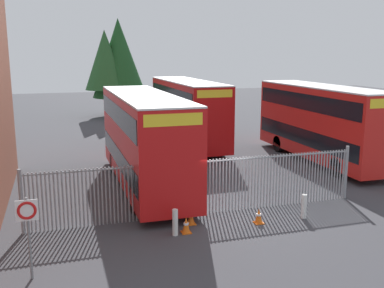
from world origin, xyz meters
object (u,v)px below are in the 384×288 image
at_px(traffic_cone_near_kerb, 191,217).
at_px(speed_limit_sign_post, 28,220).
at_px(double_decker_bus_behind_fence_right, 188,110).
at_px(traffic_cone_mid_forecourt, 259,216).
at_px(traffic_cone_by_gate, 186,225).
at_px(double_decker_bus_behind_fence_left, 321,120).
at_px(bollard_near_left, 175,222).
at_px(bollard_center_front, 304,206).
at_px(double_decker_bus_near_gate, 144,137).

bearing_deg(traffic_cone_near_kerb, speed_limit_sign_post, -154.66).
xyz_separation_m(double_decker_bus_behind_fence_right, traffic_cone_mid_forecourt, (-1.63, -14.80, -2.13)).
height_order(traffic_cone_by_gate, speed_limit_sign_post, speed_limit_sign_post).
distance_m(double_decker_bus_behind_fence_left, double_decker_bus_behind_fence_right, 9.16).
relative_size(bollard_near_left, bollard_center_front, 1.00).
bearing_deg(traffic_cone_near_kerb, double_decker_bus_behind_fence_left, 35.65).
bearing_deg(traffic_cone_near_kerb, bollard_near_left, -135.59).
bearing_deg(double_decker_bus_behind_fence_right, double_decker_bus_behind_fence_left, -48.50).
bearing_deg(double_decker_bus_behind_fence_left, double_decker_bus_behind_fence_right, 131.50).
distance_m(double_decker_bus_behind_fence_right, traffic_cone_mid_forecourt, 15.04).
relative_size(traffic_cone_mid_forecourt, speed_limit_sign_post, 0.25).
bearing_deg(double_decker_bus_behind_fence_left, traffic_cone_near_kerb, -144.35).
relative_size(double_decker_bus_near_gate, bollard_center_front, 11.38).
relative_size(double_decker_bus_behind_fence_left, double_decker_bus_behind_fence_right, 1.00).
relative_size(bollard_near_left, traffic_cone_by_gate, 1.61).
relative_size(double_decker_bus_behind_fence_right, traffic_cone_mid_forecourt, 18.32).
distance_m(bollard_center_front, traffic_cone_by_gate, 4.76).
distance_m(bollard_near_left, speed_limit_sign_post, 5.18).
relative_size(double_decker_bus_behind_fence_right, traffic_cone_by_gate, 18.32).
bearing_deg(traffic_cone_mid_forecourt, speed_limit_sign_post, -166.24).
height_order(double_decker_bus_behind_fence_right, traffic_cone_near_kerb, double_decker_bus_behind_fence_right).
height_order(double_decker_bus_near_gate, traffic_cone_near_kerb, double_decker_bus_near_gate).
height_order(bollard_center_front, traffic_cone_by_gate, bollard_center_front).
relative_size(bollard_center_front, traffic_cone_mid_forecourt, 1.61).
bearing_deg(double_decker_bus_near_gate, traffic_cone_by_gate, -87.17).
bearing_deg(traffic_cone_near_kerb, traffic_cone_by_gate, -118.97).
bearing_deg(double_decker_bus_behind_fence_right, bollard_near_left, -108.20).
bearing_deg(double_decker_bus_behind_fence_right, speed_limit_sign_post, -119.81).
distance_m(double_decker_bus_behind_fence_right, traffic_cone_near_kerb, 14.88).
distance_m(bollard_near_left, traffic_cone_near_kerb, 1.17).
height_order(double_decker_bus_behind_fence_left, speed_limit_sign_post, double_decker_bus_behind_fence_left).
relative_size(double_decker_bus_behind_fence_right, bollard_center_front, 11.38).
xyz_separation_m(double_decker_bus_behind_fence_right, bollard_center_front, (0.27, -14.81, -1.95)).
distance_m(double_decker_bus_near_gate, traffic_cone_near_kerb, 5.66).
relative_size(double_decker_bus_behind_fence_left, speed_limit_sign_post, 4.50).
distance_m(traffic_cone_by_gate, speed_limit_sign_post, 5.64).
bearing_deg(double_decker_bus_behind_fence_left, bollard_near_left, -143.62).
height_order(traffic_cone_by_gate, traffic_cone_near_kerb, same).
xyz_separation_m(double_decker_bus_near_gate, bollard_near_left, (-0.13, -6.00, -1.95)).
relative_size(bollard_near_left, traffic_cone_near_kerb, 1.61).
bearing_deg(speed_limit_sign_post, double_decker_bus_behind_fence_left, 32.27).
bearing_deg(double_decker_bus_behind_fence_left, speed_limit_sign_post, -147.73).
xyz_separation_m(traffic_cone_by_gate, traffic_cone_mid_forecourt, (2.86, 0.07, 0.00)).
distance_m(traffic_cone_near_kerb, speed_limit_sign_post, 6.27).
distance_m(double_decker_bus_near_gate, traffic_cone_by_gate, 6.30).
distance_m(double_decker_bus_near_gate, bollard_near_left, 6.31).
height_order(bollard_near_left, bollard_center_front, same).
bearing_deg(traffic_cone_by_gate, bollard_center_front, 0.73).
distance_m(double_decker_bus_behind_fence_right, bollard_center_front, 14.94).
height_order(double_decker_bus_behind_fence_left, bollard_near_left, double_decker_bus_behind_fence_left).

